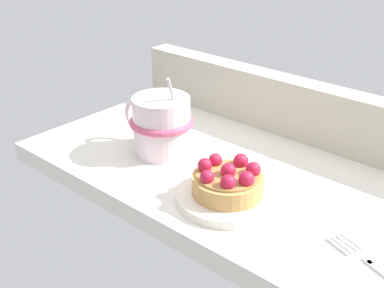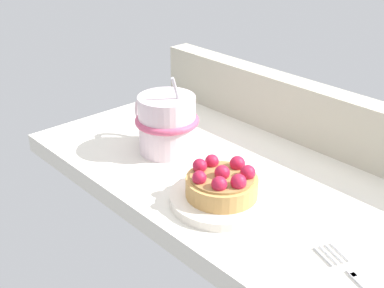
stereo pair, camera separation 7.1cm
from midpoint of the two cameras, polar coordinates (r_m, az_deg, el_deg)
ground_plane at (r=74.86cm, az=8.69°, el=-4.32°), size 66.66×35.03×2.95cm
window_rail_back at (r=83.58cm, az=15.81°, el=3.11°), size 65.32×4.16×9.53cm
dessert_plate at (r=66.80cm, az=6.39°, el=-6.22°), size 13.61×13.61×1.17cm
raspberry_tart at (r=65.57cm, az=6.52°, el=-4.47°), size 9.42×9.42×4.35cm
coffee_mug at (r=77.85cm, az=-0.31°, el=2.30°), size 13.21×9.96×12.60cm
dessert_fork at (r=57.56cm, az=22.66°, el=-14.85°), size 15.56×6.91×0.60cm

